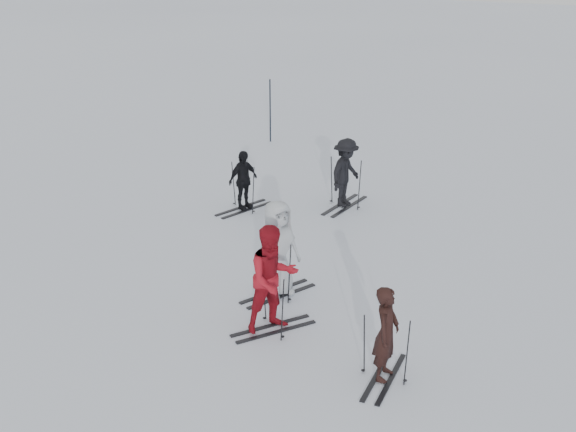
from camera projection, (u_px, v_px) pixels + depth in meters
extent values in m
plane|color=silver|center=(267.00, 277.00, 14.82)|extent=(120.00, 120.00, 0.00)
imported|color=black|center=(386.00, 335.00, 11.24)|extent=(0.40, 0.59, 1.59)
imported|color=maroon|center=(273.00, 280.00, 12.54)|extent=(1.17, 1.21, 1.97)
imported|color=#ACB3B6|center=(278.00, 250.00, 13.78)|extent=(0.96, 1.11, 1.92)
imported|color=black|center=(243.00, 181.00, 18.09)|extent=(0.65, 0.96, 1.52)
imported|color=black|center=(346.00, 174.00, 18.26)|extent=(0.79, 1.21, 1.76)
cylinder|color=black|center=(270.00, 111.00, 23.75)|extent=(0.05, 0.05, 2.08)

